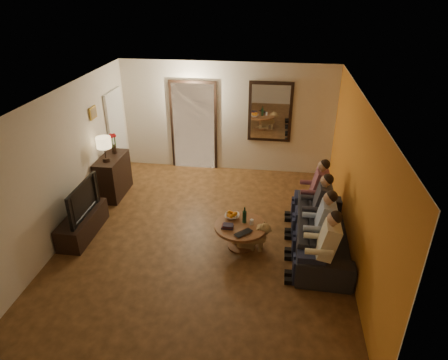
# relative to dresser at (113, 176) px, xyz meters

# --- Properties ---
(floor) EXTENTS (5.00, 6.00, 0.01)m
(floor) POSITION_rel_dresser_xyz_m (2.25, -1.34, -0.44)
(floor) COLOR #402911
(floor) RESTS_ON ground
(ceiling) EXTENTS (5.00, 6.00, 0.01)m
(ceiling) POSITION_rel_dresser_xyz_m (2.25, -1.34, 2.16)
(ceiling) COLOR white
(ceiling) RESTS_ON back_wall
(back_wall) EXTENTS (5.00, 0.02, 2.60)m
(back_wall) POSITION_rel_dresser_xyz_m (2.25, 1.66, 0.86)
(back_wall) COLOR beige
(back_wall) RESTS_ON floor
(front_wall) EXTENTS (5.00, 0.02, 2.60)m
(front_wall) POSITION_rel_dresser_xyz_m (2.25, -4.34, 0.86)
(front_wall) COLOR beige
(front_wall) RESTS_ON floor
(left_wall) EXTENTS (0.02, 6.00, 2.60)m
(left_wall) POSITION_rel_dresser_xyz_m (-0.25, -1.34, 0.86)
(left_wall) COLOR beige
(left_wall) RESTS_ON floor
(right_wall) EXTENTS (0.02, 6.00, 2.60)m
(right_wall) POSITION_rel_dresser_xyz_m (4.75, -1.34, 0.86)
(right_wall) COLOR beige
(right_wall) RESTS_ON floor
(orange_accent) EXTENTS (0.01, 6.00, 2.60)m
(orange_accent) POSITION_rel_dresser_xyz_m (4.74, -1.34, 0.86)
(orange_accent) COLOR orange
(orange_accent) RESTS_ON right_wall
(kitchen_doorway) EXTENTS (1.00, 0.06, 2.10)m
(kitchen_doorway) POSITION_rel_dresser_xyz_m (1.45, 1.64, 0.61)
(kitchen_doorway) COLOR #FFE0A5
(kitchen_doorway) RESTS_ON floor
(door_trim) EXTENTS (1.12, 0.04, 2.22)m
(door_trim) POSITION_rel_dresser_xyz_m (1.45, 1.63, 0.61)
(door_trim) COLOR black
(door_trim) RESTS_ON floor
(fridge_glimpse) EXTENTS (0.45, 0.03, 1.70)m
(fridge_glimpse) POSITION_rel_dresser_xyz_m (1.70, 1.64, 0.46)
(fridge_glimpse) COLOR silver
(fridge_glimpse) RESTS_ON floor
(mirror_frame) EXTENTS (1.00, 0.05, 1.40)m
(mirror_frame) POSITION_rel_dresser_xyz_m (3.25, 1.62, 1.06)
(mirror_frame) COLOR black
(mirror_frame) RESTS_ON back_wall
(mirror_glass) EXTENTS (0.86, 0.02, 1.26)m
(mirror_glass) POSITION_rel_dresser_xyz_m (3.25, 1.59, 1.06)
(mirror_glass) COLOR white
(mirror_glass) RESTS_ON back_wall
(white_door) EXTENTS (0.06, 0.85, 2.04)m
(white_door) POSITION_rel_dresser_xyz_m (-0.21, 0.96, 0.58)
(white_door) COLOR white
(white_door) RESTS_ON floor
(framed_art) EXTENTS (0.03, 0.28, 0.24)m
(framed_art) POSITION_rel_dresser_xyz_m (-0.22, -0.04, 1.41)
(framed_art) COLOR #B28C33
(framed_art) RESTS_ON left_wall
(art_canvas) EXTENTS (0.01, 0.22, 0.18)m
(art_canvas) POSITION_rel_dresser_xyz_m (-0.21, -0.04, 1.41)
(art_canvas) COLOR brown
(art_canvas) RESTS_ON left_wall
(dresser) EXTENTS (0.45, 0.99, 0.88)m
(dresser) POSITION_rel_dresser_xyz_m (0.00, 0.00, 0.00)
(dresser) COLOR black
(dresser) RESTS_ON floor
(table_lamp) EXTENTS (0.30, 0.30, 0.54)m
(table_lamp) POSITION_rel_dresser_xyz_m (0.00, -0.22, 0.71)
(table_lamp) COLOR beige
(table_lamp) RESTS_ON dresser
(flower_vase) EXTENTS (0.14, 0.14, 0.44)m
(flower_vase) POSITION_rel_dresser_xyz_m (0.00, 0.22, 0.66)
(flower_vase) COLOR #B21317
(flower_vase) RESTS_ON dresser
(tv_stand) EXTENTS (0.45, 1.28, 0.43)m
(tv_stand) POSITION_rel_dresser_xyz_m (0.00, -1.55, -0.23)
(tv_stand) COLOR black
(tv_stand) RESTS_ON floor
(tv) EXTENTS (1.09, 0.14, 0.63)m
(tv) POSITION_rel_dresser_xyz_m (0.00, -1.55, 0.30)
(tv) COLOR black
(tv) RESTS_ON tv_stand
(sofa) EXTENTS (2.29, 0.97, 0.66)m
(sofa) POSITION_rel_dresser_xyz_m (4.31, -1.38, -0.11)
(sofa) COLOR black
(sofa) RESTS_ON floor
(person_a) EXTENTS (0.60, 0.40, 1.20)m
(person_a) POSITION_rel_dresser_xyz_m (4.21, -2.28, 0.16)
(person_a) COLOR tan
(person_a) RESTS_ON sofa
(person_b) EXTENTS (0.60, 0.40, 1.20)m
(person_b) POSITION_rel_dresser_xyz_m (4.21, -1.68, 0.16)
(person_b) COLOR tan
(person_b) RESTS_ON sofa
(person_c) EXTENTS (0.60, 0.40, 1.20)m
(person_c) POSITION_rel_dresser_xyz_m (4.21, -1.08, 0.16)
(person_c) COLOR tan
(person_c) RESTS_ON sofa
(person_d) EXTENTS (0.60, 0.40, 1.20)m
(person_d) POSITION_rel_dresser_xyz_m (4.21, -0.48, 0.16)
(person_d) COLOR tan
(person_d) RESTS_ON sofa
(dog) EXTENTS (0.59, 0.31, 0.56)m
(dog) POSITION_rel_dresser_xyz_m (3.11, -1.55, -0.16)
(dog) COLOR #A0774A
(dog) RESTS_ON floor
(coffee_table) EXTENTS (0.97, 0.97, 0.45)m
(coffee_table) POSITION_rel_dresser_xyz_m (2.91, -1.54, -0.21)
(coffee_table) COLOR brown
(coffee_table) RESTS_ON floor
(bowl) EXTENTS (0.26, 0.26, 0.06)m
(bowl) POSITION_rel_dresser_xyz_m (2.73, -1.32, 0.04)
(bowl) COLOR white
(bowl) RESTS_ON coffee_table
(oranges) EXTENTS (0.20, 0.20, 0.08)m
(oranges) POSITION_rel_dresser_xyz_m (2.73, -1.32, 0.11)
(oranges) COLOR orange
(oranges) RESTS_ON bowl
(wine_bottle) EXTENTS (0.07, 0.07, 0.31)m
(wine_bottle) POSITION_rel_dresser_xyz_m (2.96, -1.44, 0.17)
(wine_bottle) COLOR black
(wine_bottle) RESTS_ON coffee_table
(wine_glass) EXTENTS (0.06, 0.06, 0.10)m
(wine_glass) POSITION_rel_dresser_xyz_m (3.09, -1.49, 0.06)
(wine_glass) COLOR silver
(wine_glass) RESTS_ON coffee_table
(book_stack) EXTENTS (0.20, 0.15, 0.07)m
(book_stack) POSITION_rel_dresser_xyz_m (2.69, -1.64, 0.05)
(book_stack) COLOR black
(book_stack) RESTS_ON coffee_table
(laptop) EXTENTS (0.38, 0.38, 0.03)m
(laptop) POSITION_rel_dresser_xyz_m (3.01, -1.82, 0.02)
(laptop) COLOR black
(laptop) RESTS_ON coffee_table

